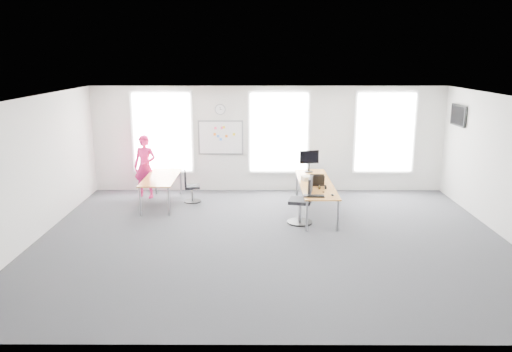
{
  "coord_description": "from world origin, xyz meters",
  "views": [
    {
      "loc": [
        -0.29,
        -10.04,
        3.82
      ],
      "look_at": [
        -0.33,
        1.2,
        1.1
      ],
      "focal_mm": 35.0,
      "sensor_mm": 36.0,
      "label": 1
    }
  ],
  "objects_px": {
    "person": "(145,167)",
    "keyboard": "(314,196)",
    "desk_left": "(161,179)",
    "headphones": "(322,187)",
    "chair_left": "(190,188)",
    "chair_right": "(303,203)",
    "desk_right": "(315,185)",
    "monitor": "(309,159)"
  },
  "relations": [
    {
      "from": "desk_left",
      "to": "monitor",
      "type": "relative_size",
      "value": 3.42
    },
    {
      "from": "desk_left",
      "to": "desk_right",
      "type": "bearing_deg",
      "value": -8.64
    },
    {
      "from": "desk_right",
      "to": "desk_left",
      "type": "xyz_separation_m",
      "value": [
        -3.96,
        0.6,
        -0.01
      ]
    },
    {
      "from": "keyboard",
      "to": "person",
      "type": "bearing_deg",
      "value": 153.5
    },
    {
      "from": "chair_left",
      "to": "monitor",
      "type": "distance_m",
      "value": 3.29
    },
    {
      "from": "person",
      "to": "keyboard",
      "type": "height_order",
      "value": "person"
    },
    {
      "from": "desk_left",
      "to": "chair_right",
      "type": "bearing_deg",
      "value": -23.02
    },
    {
      "from": "keyboard",
      "to": "monitor",
      "type": "xyz_separation_m",
      "value": [
        0.13,
        2.42,
        0.35
      ]
    },
    {
      "from": "monitor",
      "to": "chair_left",
      "type": "bearing_deg",
      "value": 172.29
    },
    {
      "from": "desk_right",
      "to": "monitor",
      "type": "xyz_separation_m",
      "value": [
        -0.05,
        1.16,
        0.41
      ]
    },
    {
      "from": "keyboard",
      "to": "headphones",
      "type": "distance_m",
      "value": 0.69
    },
    {
      "from": "desk_right",
      "to": "chair_right",
      "type": "distance_m",
      "value": 1.02
    },
    {
      "from": "person",
      "to": "headphones",
      "type": "relative_size",
      "value": 9.31
    },
    {
      "from": "desk_right",
      "to": "headphones",
      "type": "height_order",
      "value": "headphones"
    },
    {
      "from": "person",
      "to": "desk_right",
      "type": "bearing_deg",
      "value": -2.0
    },
    {
      "from": "chair_left",
      "to": "desk_left",
      "type": "bearing_deg",
      "value": 96.22
    },
    {
      "from": "chair_right",
      "to": "person",
      "type": "height_order",
      "value": "person"
    },
    {
      "from": "desk_right",
      "to": "desk_left",
      "type": "bearing_deg",
      "value": 171.36
    },
    {
      "from": "desk_left",
      "to": "headphones",
      "type": "bearing_deg",
      "value": -16.8
    },
    {
      "from": "desk_right",
      "to": "keyboard",
      "type": "xyz_separation_m",
      "value": [
        -0.18,
        -1.26,
        0.06
      ]
    },
    {
      "from": "chair_left",
      "to": "headphones",
      "type": "relative_size",
      "value": 4.63
    },
    {
      "from": "desk_left",
      "to": "keyboard",
      "type": "relative_size",
      "value": 4.36
    },
    {
      "from": "chair_left",
      "to": "monitor",
      "type": "height_order",
      "value": "monitor"
    },
    {
      "from": "headphones",
      "to": "desk_right",
      "type": "bearing_deg",
      "value": 92.26
    },
    {
      "from": "headphones",
      "to": "chair_right",
      "type": "bearing_deg",
      "value": -153.95
    },
    {
      "from": "desk_left",
      "to": "headphones",
      "type": "xyz_separation_m",
      "value": [
        4.05,
        -1.22,
        0.11
      ]
    },
    {
      "from": "desk_left",
      "to": "headphones",
      "type": "relative_size",
      "value": 10.99
    },
    {
      "from": "desk_right",
      "to": "keyboard",
      "type": "relative_size",
      "value": 6.5
    },
    {
      "from": "chair_left",
      "to": "keyboard",
      "type": "xyz_separation_m",
      "value": [
        3.06,
        -2.07,
        0.37
      ]
    },
    {
      "from": "monitor",
      "to": "desk_left",
      "type": "bearing_deg",
      "value": 174.23
    },
    {
      "from": "desk_left",
      "to": "chair_left",
      "type": "bearing_deg",
      "value": 16.43
    },
    {
      "from": "desk_right",
      "to": "chair_left",
      "type": "bearing_deg",
      "value": 165.91
    },
    {
      "from": "desk_left",
      "to": "keyboard",
      "type": "bearing_deg",
      "value": -26.21
    },
    {
      "from": "chair_right",
      "to": "monitor",
      "type": "distance_m",
      "value": 2.19
    },
    {
      "from": "desk_right",
      "to": "monitor",
      "type": "height_order",
      "value": "monitor"
    },
    {
      "from": "person",
      "to": "chair_right",
      "type": "bearing_deg",
      "value": -14.16
    },
    {
      "from": "desk_left",
      "to": "chair_left",
      "type": "relative_size",
      "value": 2.37
    },
    {
      "from": "headphones",
      "to": "monitor",
      "type": "distance_m",
      "value": 1.81
    },
    {
      "from": "chair_left",
      "to": "keyboard",
      "type": "relative_size",
      "value": 1.84
    },
    {
      "from": "chair_right",
      "to": "monitor",
      "type": "relative_size",
      "value": 1.86
    },
    {
      "from": "headphones",
      "to": "keyboard",
      "type": "bearing_deg",
      "value": -118.39
    },
    {
      "from": "desk_right",
      "to": "headphones",
      "type": "xyz_separation_m",
      "value": [
        0.09,
        -0.62,
        0.1
      ]
    }
  ]
}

